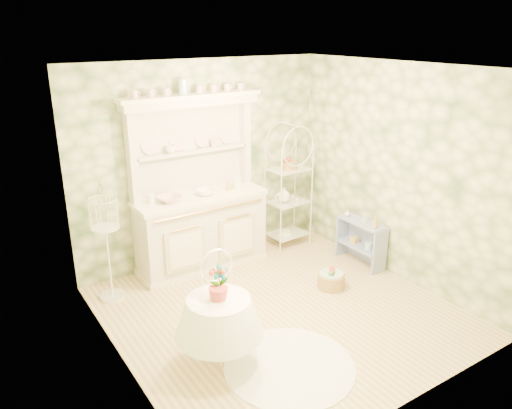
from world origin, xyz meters
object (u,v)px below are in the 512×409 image
side_shelf (361,242)px  floor_basket (331,279)px  bakers_rack (289,182)px  birdcage_stand (107,241)px  cafe_chair (226,312)px  round_table (219,330)px  kitchen_dresser (200,185)px

side_shelf → floor_basket: bearing=-151.6°
bakers_rack → birdcage_stand: size_ratio=1.30×
bakers_rack → birdcage_stand: bakers_rack is taller
bakers_rack → cafe_chair: size_ratio=2.33×
side_shelf → bakers_rack: bearing=118.8°
round_table → floor_basket: bearing=16.2°
round_table → cafe_chair: size_ratio=0.92×
cafe_chair → side_shelf: bearing=18.5°
cafe_chair → birdcage_stand: size_ratio=0.56×
side_shelf → cafe_chair: bearing=-157.9°
side_shelf → round_table: round_table is taller
bakers_rack → side_shelf: 1.34m
floor_basket → round_table: bearing=-163.8°
kitchen_dresser → birdcage_stand: bearing=-172.7°
birdcage_stand → side_shelf: bearing=-16.9°
kitchen_dresser → bakers_rack: kitchen_dresser is taller
kitchen_dresser → round_table: size_ratio=3.00×
round_table → side_shelf: bearing=17.6°
birdcage_stand → floor_basket: (2.36, -1.25, -0.63)m
cafe_chair → bakers_rack: bearing=44.1°
kitchen_dresser → floor_basket: kitchen_dresser is taller
round_table → floor_basket: (1.89, 0.55, -0.27)m
kitchen_dresser → side_shelf: bearing=-31.4°
round_table → birdcage_stand: birdcage_stand is taller
bakers_rack → cafe_chair: (-2.06, -1.74, -0.55)m
birdcage_stand → floor_basket: birdcage_stand is taller
side_shelf → birdcage_stand: 3.31m
bakers_rack → cafe_chair: 2.75m
kitchen_dresser → side_shelf: (1.84, -1.12, -0.83)m
cafe_chair → floor_basket: size_ratio=2.47×
round_table → cafe_chair: (0.18, 0.20, 0.03)m
cafe_chair → kitchen_dresser: bearing=73.7°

